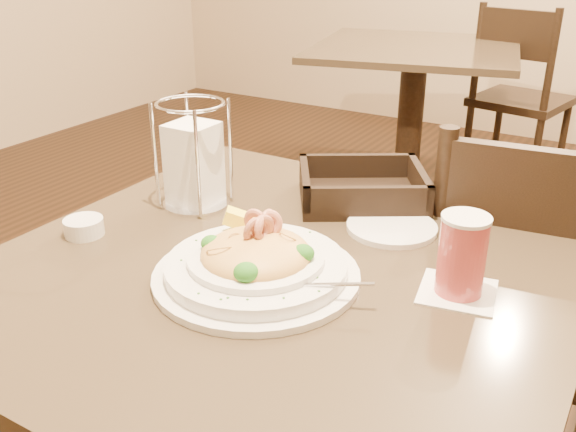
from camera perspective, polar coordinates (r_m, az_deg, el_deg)
The scene contains 10 objects.
main_table at distance 1.16m, azimuth -0.53°, elevation -15.01°, with size 0.90×0.90×0.76m.
background_table at distance 3.12m, azimuth 10.95°, elevation 10.26°, with size 1.08×1.08×0.76m.
dining_chair_near at distance 1.46m, azimuth 20.41°, elevation -8.55°, with size 0.47×0.47×0.93m.
dining_chair_far at distance 3.45m, azimuth 19.80°, elevation 10.21°, with size 0.49×0.49×0.93m.
pasta_bowl at distance 0.97m, azimuth -2.84°, elevation -4.10°, with size 0.35×0.32×0.10m.
drink_glass at distance 0.96m, azimuth 15.21°, elevation -3.44°, with size 0.13×0.13×0.12m.
bread_basket at distance 1.26m, azimuth 6.58°, elevation 2.27°, with size 0.30×0.29×0.07m.
napkin_caddy at distance 1.23m, azimuth -8.38°, elevation 4.79°, with size 0.13×0.13×0.21m.
side_plate at distance 1.16m, azimuth 9.20°, elevation -0.99°, with size 0.16×0.16×0.01m, color white.
butter_ramekin at distance 1.17m, azimuth -17.69°, elevation -0.93°, with size 0.07×0.07×0.03m, color white.
Camera 1 is at (0.47, -0.76, 1.25)m, focal length 40.00 mm.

